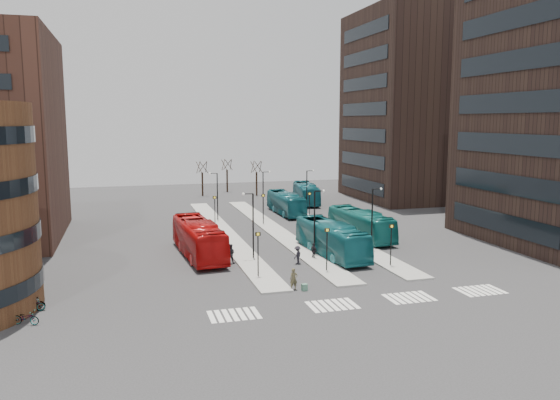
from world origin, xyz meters
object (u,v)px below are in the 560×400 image
object	(u,v)px
bicycle_near	(26,318)
red_bus	(199,238)
commuter_c	(297,255)
teal_bus_b	(286,203)
teal_bus_c	(361,224)
traveller	(294,279)
bicycle_mid	(32,305)
bicycle_far	(32,306)
teal_bus_d	(306,193)
commuter_a	(230,254)
suitcase	(304,287)
commuter_b	(314,251)
teal_bus_a	(331,239)

from	to	relation	value
bicycle_near	red_bus	bearing A→B (deg)	-19.72
commuter_c	teal_bus_b	bearing A→B (deg)	-150.11
teal_bus_c	traveller	distance (m)	19.93
bicycle_mid	bicycle_far	xyz separation A→B (m)	(0.00, 0.07, -0.08)
teal_bus_b	commuter_c	distance (m)	26.19
teal_bus_c	red_bus	bearing A→B (deg)	-174.54
teal_bus_d	commuter_c	xyz separation A→B (m)	(-12.25, -33.89, -0.76)
teal_bus_b	teal_bus_d	distance (m)	10.30
teal_bus_d	commuter_c	world-z (taller)	teal_bus_d
teal_bus_b	commuter_a	distance (m)	26.61
suitcase	commuter_a	world-z (taller)	commuter_a
commuter_b	bicycle_mid	xyz separation A→B (m)	(-23.01, -8.19, -0.25)
suitcase	teal_bus_c	distance (m)	19.86
teal_bus_d	bicycle_mid	xyz separation A→B (m)	(-33.30, -40.97, -1.05)
suitcase	traveller	xyz separation A→B (m)	(-0.72, 0.43, 0.58)
commuter_b	bicycle_mid	size ratio (longest dim) A/B	0.89
red_bus	commuter_c	xyz separation A→B (m)	(8.19, -5.19, -0.91)
teal_bus_d	commuter_b	size ratio (longest dim) A/B	7.26
teal_bus_b	teal_bus_a	bearing A→B (deg)	-96.48
teal_bus_d	bicycle_mid	size ratio (longest dim) A/B	6.49
suitcase	commuter_a	bearing A→B (deg)	102.53
red_bus	commuter_c	world-z (taller)	red_bus
bicycle_near	teal_bus_b	bearing A→B (deg)	-16.66
red_bus	suitcase	bearing A→B (deg)	-68.25
teal_bus_d	bicycle_near	world-z (taller)	teal_bus_d
red_bus	traveller	world-z (taller)	red_bus
suitcase	teal_bus_d	distance (m)	43.90
bicycle_near	bicycle_far	distance (m)	2.40
commuter_b	commuter_c	world-z (taller)	commuter_c
red_bus	bicycle_near	xyz separation A→B (m)	(-12.86, -14.60, -1.27)
commuter_c	bicycle_far	xyz separation A→B (m)	(-21.05, -7.01, -0.37)
teal_bus_c	commuter_c	distance (m)	12.93
bicycle_mid	bicycle_near	bearing A→B (deg)	161.79
suitcase	teal_bus_a	world-z (taller)	teal_bus_a
teal_bus_d	bicycle_near	bearing A→B (deg)	-117.90
bicycle_near	bicycle_far	xyz separation A→B (m)	(0.00, 2.40, -0.01)
bicycle_far	commuter_c	bearing A→B (deg)	-78.06
teal_bus_a	commuter_b	world-z (taller)	teal_bus_a
traveller	bicycle_near	distance (m)	18.57
teal_bus_c	commuter_a	size ratio (longest dim) A/B	6.31
teal_bus_b	commuter_b	world-z (taller)	teal_bus_b
teal_bus_a	teal_bus_c	distance (m)	8.60
teal_bus_a	traveller	xyz separation A→B (m)	(-6.63, -9.21, -0.78)
red_bus	teal_bus_d	distance (m)	35.23
teal_bus_d	commuter_b	world-z (taller)	teal_bus_d
bicycle_mid	teal_bus_d	bearing A→B (deg)	-57.30
commuter_c	bicycle_mid	xyz separation A→B (m)	(-21.05, -7.08, -0.29)
traveller	commuter_b	world-z (taller)	traveller
teal_bus_b	traveller	bearing A→B (deg)	-106.08
teal_bus_b	teal_bus_c	distance (m)	17.43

